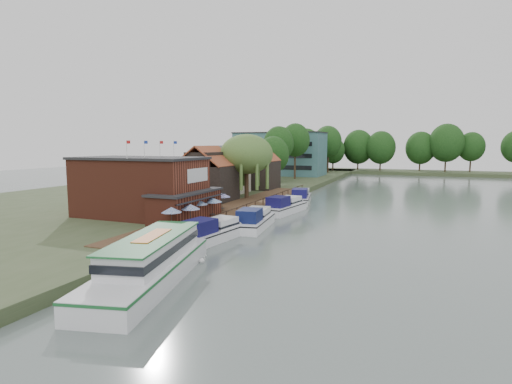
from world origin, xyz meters
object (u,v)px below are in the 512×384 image
at_px(umbrella_2, 199,210).
at_px(cruiser_1, 254,217).
at_px(umbrella_1, 190,215).
at_px(cruiser_3, 301,195).
at_px(umbrella_3, 212,207).
at_px(cruiser_2, 285,204).
at_px(pub, 153,187).
at_px(umbrella_0, 172,219).
at_px(hotel_block, 280,154).
at_px(cottage_a, 207,174).
at_px(cottage_c, 258,167).
at_px(tour_boat, 149,260).
at_px(cruiser_0, 212,229).
at_px(willow, 247,166).
at_px(umbrella_4, 222,202).
at_px(cottage_b, 220,169).
at_px(swan, 202,260).

xyz_separation_m(umbrella_2, cruiser_1, (5.48, 3.24, -1.01)).
relative_size(umbrella_1, cruiser_3, 0.22).
relative_size(umbrella_3, cruiser_2, 0.23).
distance_m(pub, umbrella_0, 9.01).
distance_m(hotel_block, cottage_a, 56.47).
relative_size(hotel_block, umbrella_0, 10.69).
bearing_deg(umbrella_2, cottage_c, 100.48).
distance_m(pub, tour_boat, 21.04).
height_order(pub, hotel_block, hotel_block).
height_order(umbrella_3, cruiser_2, umbrella_3).
height_order(cottage_c, umbrella_1, cottage_c).
distance_m(pub, umbrella_1, 8.24).
relative_size(cottage_c, cruiser_0, 0.83).
distance_m(pub, willow, 20.36).
bearing_deg(cottage_c, willow, -75.96).
distance_m(cruiser_2, tour_boat, 31.52).
relative_size(umbrella_0, tour_boat, 0.16).
xyz_separation_m(cottage_a, cruiser_0, (11.15, -19.24, -4.01)).
bearing_deg(cruiser_0, cottage_c, 112.73).
bearing_deg(cottage_c, umbrella_3, -78.02).
bearing_deg(tour_boat, umbrella_4, 91.23).
height_order(cottage_b, umbrella_2, cottage_b).
bearing_deg(cottage_a, umbrella_1, -66.14).
bearing_deg(cottage_b, cruiser_2, -33.55).
relative_size(hotel_block, umbrella_2, 10.69).
bearing_deg(swan, tour_boat, -99.98).
relative_size(cottage_c, umbrella_4, 3.58).
xyz_separation_m(umbrella_0, umbrella_1, (0.69, 2.46, 0.00)).
bearing_deg(umbrella_0, swan, -39.92).
xyz_separation_m(umbrella_4, cruiser_2, (6.03, 7.80, -1.00)).
xyz_separation_m(cottage_c, cruiser_3, (11.25, -8.99, -3.95)).
height_order(willow, swan, willow).
bearing_deg(tour_boat, umbrella_3, 91.84).
relative_size(umbrella_3, cruiser_1, 0.23).
relative_size(umbrella_1, umbrella_4, 1.00).
distance_m(hotel_block, umbrella_4, 65.91).
distance_m(cottage_a, cottage_b, 10.44).
bearing_deg(umbrella_4, umbrella_2, -85.41).
relative_size(pub, umbrella_1, 8.42).
relative_size(cottage_b, umbrella_4, 4.04).
relative_size(umbrella_3, cruiser_3, 0.23).
height_order(willow, cruiser_3, willow).
distance_m(cottage_a, umbrella_2, 17.08).
bearing_deg(cruiser_1, cottage_b, 118.50).
xyz_separation_m(cottage_a, swan, (14.04, -26.36, -5.03)).
distance_m(willow, umbrella_1, 23.99).
relative_size(cottage_c, umbrella_0, 3.58).
bearing_deg(willow, cottage_c, 104.04).
bearing_deg(swan, pub, 138.93).
bearing_deg(umbrella_1, willow, 98.83).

